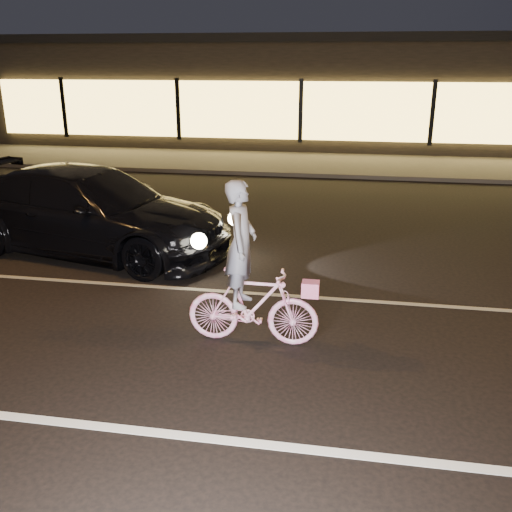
# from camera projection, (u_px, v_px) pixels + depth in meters

# --- Properties ---
(ground) EXTENTS (90.00, 90.00, 0.00)m
(ground) POSITION_uv_depth(u_px,v_px,m) (177.00, 354.00, 6.86)
(ground) COLOR black
(ground) RESTS_ON ground
(lane_stripe_near) EXTENTS (60.00, 0.12, 0.01)m
(lane_stripe_near) POSITION_uv_depth(u_px,v_px,m) (130.00, 430.00, 5.46)
(lane_stripe_near) COLOR silver
(lane_stripe_near) RESTS_ON ground
(lane_stripe_far) EXTENTS (60.00, 0.10, 0.01)m
(lane_stripe_far) POSITION_uv_depth(u_px,v_px,m) (216.00, 291.00, 8.72)
(lane_stripe_far) COLOR gray
(lane_stripe_far) RESTS_ON ground
(sidewalk) EXTENTS (30.00, 4.00, 0.12)m
(sidewalk) POSITION_uv_depth(u_px,v_px,m) (294.00, 163.00, 18.93)
(sidewalk) COLOR #383533
(sidewalk) RESTS_ON ground
(storefront) EXTENTS (25.40, 8.42, 4.20)m
(storefront) POSITION_uv_depth(u_px,v_px,m) (311.00, 89.00, 23.80)
(storefront) COLOR black
(storefront) RESTS_ON ground
(cyclist) EXTENTS (1.63, 0.56, 2.06)m
(cyclist) POSITION_uv_depth(u_px,v_px,m) (250.00, 288.00, 6.93)
(cyclist) COLOR #EC398D
(cyclist) RESTS_ON ground
(sedan) EXTENTS (5.59, 3.17, 1.53)m
(sedan) POSITION_uv_depth(u_px,v_px,m) (91.00, 211.00, 10.27)
(sedan) COLOR black
(sedan) RESTS_ON ground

